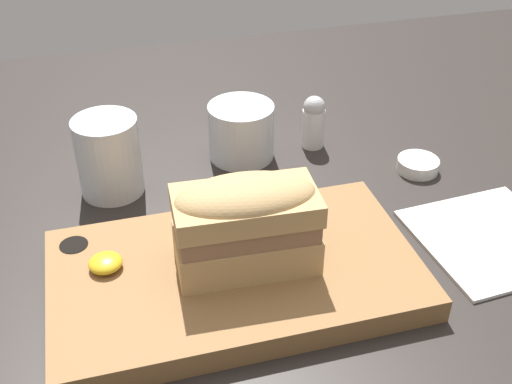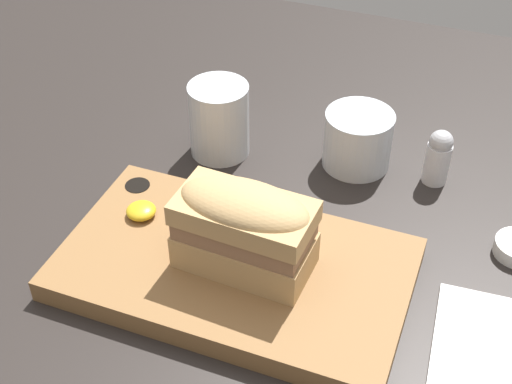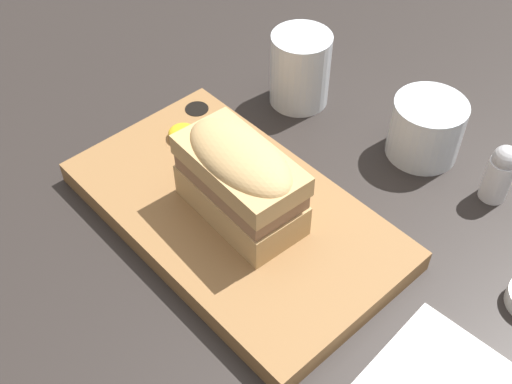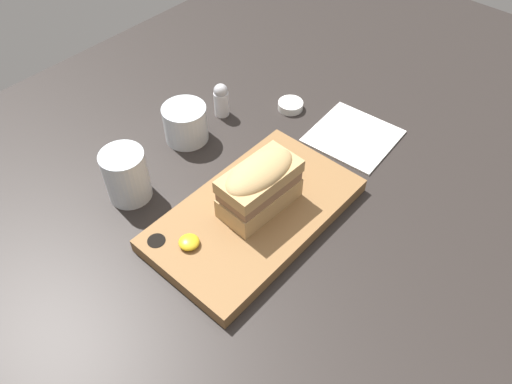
% 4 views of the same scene
% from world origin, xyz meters
% --- Properties ---
extents(dining_table, '(1.92, 1.29, 0.02)m').
position_xyz_m(dining_table, '(0.00, 0.00, 0.01)').
color(dining_table, '#282321').
rests_on(dining_table, ground).
extents(serving_board, '(0.35, 0.20, 0.03)m').
position_xyz_m(serving_board, '(-0.00, -0.00, 0.03)').
color(serving_board, olive).
rests_on(serving_board, dining_table).
extents(sandwich, '(0.14, 0.08, 0.09)m').
position_xyz_m(sandwich, '(0.01, -0.00, 0.10)').
color(sandwich, tan).
rests_on(sandwich, serving_board).
extents(mustard_dollop, '(0.03, 0.03, 0.01)m').
position_xyz_m(mustard_dollop, '(-0.12, 0.03, 0.05)').
color(mustard_dollop, gold).
rests_on(mustard_dollop, serving_board).
extents(water_glass, '(0.07, 0.07, 0.09)m').
position_xyz_m(water_glass, '(-0.10, 0.20, 0.06)').
color(water_glass, silver).
rests_on(water_glass, dining_table).
extents(wine_glass, '(0.08, 0.08, 0.07)m').
position_xyz_m(wine_glass, '(0.07, 0.23, 0.05)').
color(wine_glass, silver).
rests_on(wine_glass, dining_table).
extents(salt_shaker, '(0.03, 0.03, 0.07)m').
position_xyz_m(salt_shaker, '(0.16, 0.24, 0.06)').
color(salt_shaker, white).
rests_on(salt_shaker, dining_table).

